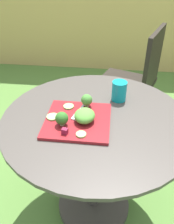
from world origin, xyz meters
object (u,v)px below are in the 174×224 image
object	(u,v)px
patio_chair	(136,76)
salad_plate	(78,120)
drinking_glass	(119,92)
fork	(78,112)

from	to	relation	value
patio_chair	salad_plate	size ratio (longest dim) A/B	3.07
drinking_glass	fork	size ratio (longest dim) A/B	0.67
salad_plate	drinking_glass	size ratio (longest dim) A/B	2.85
drinking_glass	salad_plate	bearing A→B (deg)	-130.63
drinking_glass	fork	distance (m)	0.25
drinking_glass	fork	xyz separation A→B (m)	(-0.19, -0.16, -0.03)
patio_chair	drinking_glass	xyz separation A→B (m)	(-0.15, -0.66, 0.22)
fork	patio_chair	bearing A→B (deg)	67.70
salad_plate	patio_chair	bearing A→B (deg)	69.09
salad_plate	drinking_glass	distance (m)	0.28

